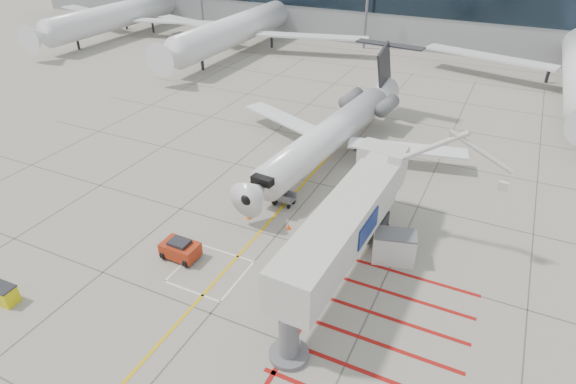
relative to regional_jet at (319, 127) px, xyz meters
The scene contains 11 objects.
ground_plane 14.97m from the regional_jet, 85.16° to the right, with size 260.00×260.00×0.00m, color gray.
regional_jet is the anchor object (origin of this frame).
jet_bridge 14.74m from the regional_jet, 62.92° to the right, with size 8.37×17.66×7.07m, color beige, non-canonical shape.
pushback_tug 15.73m from the regional_jet, 102.19° to the right, with size 2.37×1.48×1.38m, color #A3280F, non-canonical shape.
spill_bin 25.01m from the regional_jet, 113.42° to the right, with size 1.34×0.89×1.16m, color #D0C50B, non-canonical shape.
baggage_cart 7.21m from the regional_jet, 90.90° to the right, with size 1.65×1.04×1.04m, color #5D5C61, non-canonical shape.
ground_power_unit 13.37m from the regional_jet, 45.68° to the right, with size 2.62×1.53×2.07m, color silver, non-canonical shape.
cone_nose 10.04m from the regional_jet, 99.48° to the right, with size 0.38×0.38×0.53m, color orange.
cone_side 10.03m from the regional_jet, 79.90° to the right, with size 0.32×0.32×0.44m, color #FB4C0D.
terminal_glass_band 43.22m from the regional_jet, 74.88° to the left, with size 180.00×0.10×6.00m, color black.
bg_aircraft_b 40.35m from the regional_jet, 128.38° to the left, with size 37.18×41.31×12.39m, color silver, non-canonical shape.
Camera 1 is at (12.38, -19.66, 19.82)m, focal length 30.00 mm.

